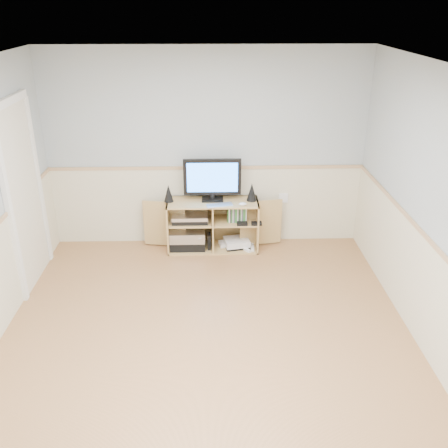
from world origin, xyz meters
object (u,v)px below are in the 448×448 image
(keyboard, at_px, (220,205))
(game_consoles, at_px, (236,243))
(media_cabinet, at_px, (213,223))
(monitor, at_px, (212,178))

(keyboard, relative_size, game_consoles, 0.71)
(media_cabinet, xyz_separation_m, monitor, (0.00, -0.00, 0.61))
(monitor, distance_m, game_consoles, 0.92)
(media_cabinet, bearing_deg, keyboard, -66.12)
(media_cabinet, relative_size, monitor, 2.51)
(keyboard, xyz_separation_m, game_consoles, (0.21, 0.13, -0.59))
(monitor, relative_size, keyboard, 2.20)
(monitor, xyz_separation_m, game_consoles, (0.30, -0.06, -0.87))
(monitor, height_order, keyboard, monitor)
(monitor, xyz_separation_m, keyboard, (0.09, -0.19, -0.29))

